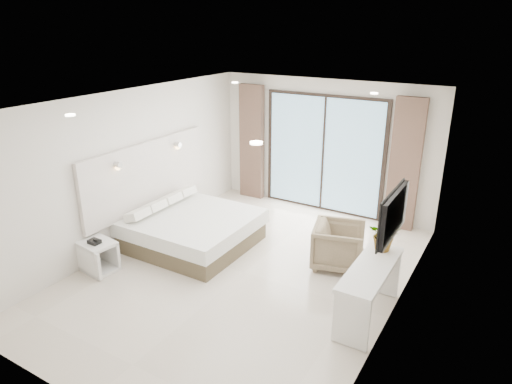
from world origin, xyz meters
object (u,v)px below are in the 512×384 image
armchair (339,244)px  nightstand (98,256)px  console_desk (370,281)px  bed (192,229)px

armchair → nightstand: bearing=107.9°
console_desk → armchair: 1.40m
nightstand → console_desk: bearing=21.7°
nightstand → console_desk: size_ratio=0.40×
nightstand → console_desk: console_desk is taller
bed → console_desk: bearing=-8.4°
bed → console_desk: console_desk is taller
nightstand → bed: bearing=72.2°
console_desk → armchair: (-0.85, 1.10, -0.16)m
nightstand → armchair: armchair is taller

